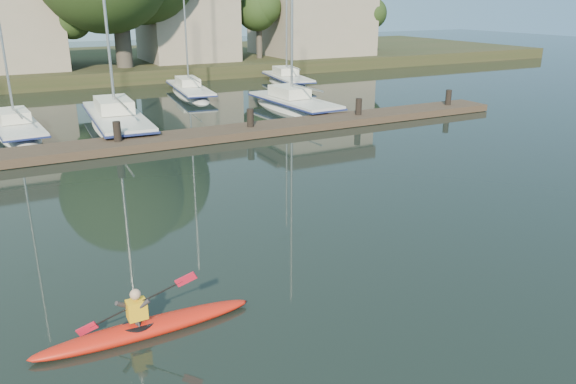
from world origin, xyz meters
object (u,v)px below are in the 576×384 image
kayak (145,325)px  sailboat_7 (287,86)px  dock (188,137)px  sailboat_2 (118,132)px  sailboat_3 (294,114)px  sailboat_6 (190,97)px  sailboat_1 (18,138)px

kayak → sailboat_7: size_ratio=0.33×
dock → sailboat_2: sailboat_2 is taller
sailboat_3 → sailboat_6: bearing=110.9°
dock → sailboat_1: 8.29m
dock → sailboat_6: bearing=71.3°
kayak → dock: kayak is taller
sailboat_3 → sailboat_7: 10.32m
kayak → sailboat_2: (3.31, 18.34, -0.37)m
sailboat_3 → sailboat_6: sailboat_6 is taller
sailboat_1 → sailboat_7: sailboat_7 is taller
sailboat_3 → sailboat_6: size_ratio=0.98×
kayak → sailboat_2: bearing=78.8°
sailboat_7 → sailboat_3: bearing=-106.9°
sailboat_6 → sailboat_2: bearing=-122.4°
sailboat_3 → sailboat_6: 8.62m
sailboat_2 → kayak: bearing=-97.6°
sailboat_2 → sailboat_7: sailboat_2 is taller
sailboat_6 → kayak: bearing=-103.9°
sailboat_1 → sailboat_6: bearing=29.5°
sailboat_3 → sailboat_7: bearing=61.3°
sailboat_1 → sailboat_2: (4.42, -0.68, -0.04)m
sailboat_1 → sailboat_3: sailboat_3 is taller
sailboat_1 → sailboat_3: 14.20m
dock → sailboat_2: (-2.15, 4.38, -0.41)m
sailboat_2 → sailboat_7: bearing=35.7°
dock → sailboat_3: bearing=29.8°
sailboat_6 → sailboat_7: sailboat_6 is taller
sailboat_1 → sailboat_2: bearing=-13.1°
sailboat_3 → sailboat_7: size_ratio=1.08×
dock → sailboat_7: sailboat_7 is taller
dock → sailboat_2: size_ratio=2.05×
dock → sailboat_3: 8.80m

